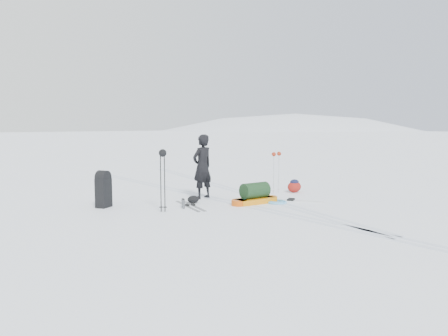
{
  "coord_description": "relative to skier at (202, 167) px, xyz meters",
  "views": [
    {
      "loc": [
        -6.97,
        -9.66,
        2.19
      ],
      "look_at": [
        -0.13,
        0.11,
        0.95
      ],
      "focal_mm": 35.0,
      "sensor_mm": 36.0,
      "label": 1
    }
  ],
  "objects": [
    {
      "name": "pulk_sled",
      "position": [
        0.76,
        -1.47,
        -0.71
      ],
      "size": [
        1.49,
        0.48,
        0.57
      ],
      "rotation": [
        0.0,
        0.0,
        -0.0
      ],
      "color": "orange",
      "rests_on": "ground"
    },
    {
      "name": "expedition_rucksack",
      "position": [
        -2.78,
        0.41,
        -0.48
      ],
      "size": [
        0.72,
        1.04,
        0.97
      ],
      "rotation": [
        0.0,
        0.0,
        0.59
      ],
      "color": "black",
      "rests_on": "ground"
    },
    {
      "name": "stuff_sack",
      "position": [
        -0.6,
        -0.48,
        -0.83
      ],
      "size": [
        0.4,
        0.35,
        0.21
      ],
      "rotation": [
        0.0,
        0.0,
        -0.34
      ],
      "color": "black",
      "rests_on": "ground"
    },
    {
      "name": "touring_skis_white",
      "position": [
        1.83,
        -1.77,
        -0.91
      ],
      "size": [
        1.26,
        1.64,
        0.07
      ],
      "rotation": [
        0.0,
        0.0,
        -0.96
      ],
      "color": "white",
      "rests_on": "ground"
    },
    {
      "name": "ground",
      "position": [
        0.31,
        -0.94,
        -0.93
      ],
      "size": [
        200.0,
        200.0,
        0.0
      ],
      "primitive_type": "plane",
      "color": "white",
      "rests_on": "ground"
    },
    {
      "name": "ski_poles_black",
      "position": [
        -1.8,
        -1.04,
        0.34
      ],
      "size": [
        0.21,
        0.19,
        1.55
      ],
      "rotation": [
        0.0,
        0.0,
        0.31
      ],
      "color": "black",
      "rests_on": "ground"
    },
    {
      "name": "thermos_pair",
      "position": [
        -1.17,
        -0.93,
        -0.81
      ],
      "size": [
        0.16,
        0.26,
        0.25
      ],
      "rotation": [
        0.0,
        0.0,
        0.39
      ],
      "color": "slate",
      "rests_on": "ground"
    },
    {
      "name": "rope_coil",
      "position": [
        1.29,
        -1.77,
        -0.9
      ],
      "size": [
        0.62,
        0.62,
        0.07
      ],
      "rotation": [
        0.0,
        0.0,
        0.16
      ],
      "color": "#61B7ED",
      "rests_on": "ground"
    },
    {
      "name": "small_daypack",
      "position": [
        2.98,
        -0.71,
        -0.73
      ],
      "size": [
        0.59,
        0.55,
        0.41
      ],
      "rotation": [
        0.0,
        0.0,
        -0.51
      ],
      "color": "maroon",
      "rests_on": "ground"
    },
    {
      "name": "touring_skis_grey",
      "position": [
        -0.89,
        -0.81,
        -0.92
      ],
      "size": [
        0.51,
        1.67,
        0.06
      ],
      "rotation": [
        0.0,
        0.0,
        1.4
      ],
      "color": "#919499",
      "rests_on": "ground"
    },
    {
      "name": "ski_poles_silver",
      "position": [
        2.39,
        -0.51,
        0.15
      ],
      "size": [
        0.41,
        0.2,
        1.29
      ],
      "rotation": [
        0.0,
        0.0,
        0.4
      ],
      "color": "silver",
      "rests_on": "ground"
    },
    {
      "name": "ski_tracks",
      "position": [
        0.92,
        -0.07,
        -0.93
      ],
      "size": [
        3.38,
        17.97,
        0.01
      ],
      "color": "silver",
      "rests_on": "ground"
    },
    {
      "name": "skier",
      "position": [
        0.0,
        0.0,
        0.0
      ],
      "size": [
        0.75,
        0.57,
        1.86
      ],
      "primitive_type": "imported",
      "rotation": [
        0.0,
        0.0,
        3.34
      ],
      "color": "black",
      "rests_on": "ground"
    }
  ]
}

